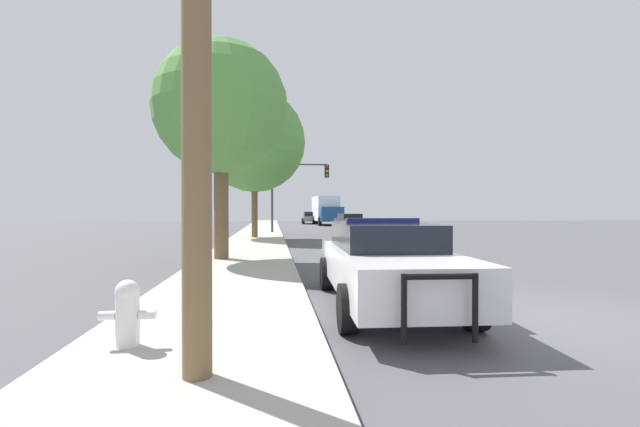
{
  "coord_description": "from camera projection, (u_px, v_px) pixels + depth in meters",
  "views": [
    {
      "loc": [
        -4.24,
        -6.31,
        1.7
      ],
      "look_at": [
        -1.15,
        21.2,
        1.43
      ],
      "focal_mm": 24.0,
      "sensor_mm": 36.0,
      "label": 1
    }
  ],
  "objects": [
    {
      "name": "ground_plane",
      "position": [
        542.0,
        317.0,
        6.76
      ],
      "size": [
        110.0,
        110.0,
        0.0
      ],
      "primitive_type": "plane",
      "color": "#4F4F54"
    },
    {
      "name": "sidewalk_left",
      "position": [
        213.0,
        322.0,
        6.19
      ],
      "size": [
        3.0,
        110.0,
        0.13
      ],
      "color": "#ADA89E",
      "rests_on": "ground_plane"
    },
    {
      "name": "police_car",
      "position": [
        385.0,
        261.0,
        7.56
      ],
      "size": [
        2.18,
        5.35,
        1.54
      ],
      "rotation": [
        0.0,
        0.0,
        3.1
      ],
      "color": "white",
      "rests_on": "ground_plane"
    },
    {
      "name": "fire_hydrant",
      "position": [
        128.0,
        311.0,
        4.9
      ],
      "size": [
        0.62,
        0.27,
        0.76
      ],
      "color": "white",
      "rests_on": "sidewalk_left"
    },
    {
      "name": "traffic_light",
      "position": [
        296.0,
        182.0,
        29.64
      ],
      "size": [
        4.04,
        0.35,
        4.85
      ],
      "color": "#424247",
      "rests_on": "sidewalk_left"
    },
    {
      "name": "car_background_oncoming",
      "position": [
        350.0,
        222.0,
        32.54
      ],
      "size": [
        2.05,
        4.61,
        1.37
      ],
      "rotation": [
        0.0,
        0.0,
        3.19
      ],
      "color": "black",
      "rests_on": "ground_plane"
    },
    {
      "name": "car_background_distant",
      "position": [
        310.0,
        217.0,
        50.32
      ],
      "size": [
        1.97,
        4.67,
        1.42
      ],
      "rotation": [
        0.0,
        0.0,
        -0.03
      ],
      "color": "slate",
      "rests_on": "ground_plane"
    },
    {
      "name": "box_truck",
      "position": [
        326.0,
        210.0,
        46.81
      ],
      "size": [
        2.79,
        7.44,
        3.12
      ],
      "rotation": [
        0.0,
        0.0,
        3.18
      ],
      "color": "navy",
      "rests_on": "ground_plane"
    },
    {
      "name": "tree_sidewalk_mid",
      "position": [
        254.0,
        142.0,
        24.08
      ],
      "size": [
        5.73,
        5.73,
        8.27
      ],
      "color": "brown",
      "rests_on": "sidewalk_left"
    },
    {
      "name": "tree_sidewalk_near",
      "position": [
        221.0,
        108.0,
        13.58
      ],
      "size": [
        4.26,
        4.26,
        6.95
      ],
      "color": "brown",
      "rests_on": "sidewalk_left"
    },
    {
      "name": "traffic_cone",
      "position": [
        195.0,
        302.0,
        6.04
      ],
      "size": [
        0.32,
        0.32,
        0.52
      ],
      "color": "orange",
      "rests_on": "sidewalk_left"
    }
  ]
}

